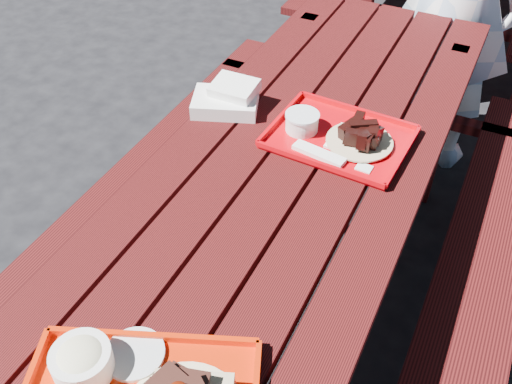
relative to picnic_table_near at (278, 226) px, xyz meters
The scene contains 4 objects.
ground 0.56m from the picnic_table_near, ahead, with size 60.00×60.00×0.00m, color black.
picnic_table_near is the anchor object (origin of this frame).
far_tray 0.32m from the picnic_table_near, 70.17° to the left, with size 0.41×0.33×0.07m.
white_cloth 0.44m from the picnic_table_near, 140.33° to the left, with size 0.24×0.21×0.08m.
Camera 1 is at (0.46, -1.09, 1.77)m, focal length 40.00 mm.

